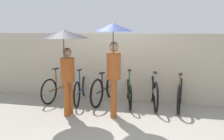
{
  "coord_description": "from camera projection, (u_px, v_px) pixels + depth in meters",
  "views": [
    {
      "loc": [
        1.34,
        -4.93,
        1.97
      ],
      "look_at": [
        0.0,
        0.9,
        1.0
      ],
      "focal_mm": 40.0,
      "sensor_mm": 36.0,
      "label": 1
    }
  ],
  "objects": [
    {
      "name": "parked_bicycle_4",
      "position": [
        154.0,
        91.0,
        6.44
      ],
      "size": [
        0.47,
        1.7,
        1.07
      ],
      "rotation": [
        0.0,
        0.0,
        1.74
      ],
      "color": "black",
      "rests_on": "ground"
    },
    {
      "name": "pedestrian_center",
      "position": [
        113.0,
        47.0,
        5.4
      ],
      "size": [
        0.88,
        0.88,
        2.11
      ],
      "rotation": [
        0.0,
        0.0,
        3.28
      ],
      "color": "#9E4C1E",
      "rests_on": "ground"
    },
    {
      "name": "back_wall",
      "position": [
        120.0,
        67.0,
        6.98
      ],
      "size": [
        11.29,
        0.12,
        1.87
      ],
      "color": "#B2A893",
      "rests_on": "ground"
    },
    {
      "name": "parked_bicycle_5",
      "position": [
        180.0,
        93.0,
        6.3
      ],
      "size": [
        0.44,
        1.7,
        0.98
      ],
      "rotation": [
        0.0,
        0.0,
        1.48
      ],
      "color": "black",
      "rests_on": "ground"
    },
    {
      "name": "parked_bicycle_0",
      "position": [
        60.0,
        87.0,
        7.07
      ],
      "size": [
        0.46,
        1.69,
        1.06
      ],
      "rotation": [
        0.0,
        0.0,
        1.41
      ],
      "color": "black",
      "rests_on": "ground"
    },
    {
      "name": "parked_bicycle_3",
      "position": [
        129.0,
        91.0,
        6.62
      ],
      "size": [
        0.55,
        1.65,
        1.0
      ],
      "rotation": [
        0.0,
        0.0,
        1.8
      ],
      "color": "black",
      "rests_on": "ground"
    },
    {
      "name": "parked_bicycle_1",
      "position": [
        81.0,
        89.0,
        6.88
      ],
      "size": [
        0.44,
        1.73,
        1.0
      ],
      "rotation": [
        0.0,
        0.0,
        1.71
      ],
      "color": "black",
      "rests_on": "ground"
    },
    {
      "name": "ground_plane",
      "position": [
        103.0,
        122.0,
        5.35
      ],
      "size": [
        30.0,
        30.0,
        0.0
      ],
      "primitive_type": "plane",
      "color": "gray"
    },
    {
      "name": "parked_bicycle_2",
      "position": [
        105.0,
        88.0,
        6.78
      ],
      "size": [
        0.46,
        1.76,
        1.07
      ],
      "rotation": [
        0.0,
        0.0,
        1.42
      ],
      "color": "black",
      "rests_on": "ground"
    },
    {
      "name": "pedestrian_leading",
      "position": [
        65.0,
        47.0,
        5.5
      ],
      "size": [
        1.13,
        1.13,
        1.97
      ],
      "rotation": [
        0.0,
        0.0,
        3.05
      ],
      "color": "#9E4C1E",
      "rests_on": "ground"
    }
  ]
}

